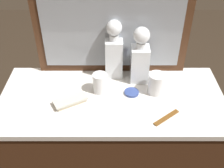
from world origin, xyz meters
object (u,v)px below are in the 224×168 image
crystal_decanter_center (140,60)px  silver_brush_far_left (70,101)px  crystal_tumbler_far_left (100,84)px  crystal_tumbler_rear (156,84)px  tortoiseshell_comb (166,118)px  crystal_decanter_right (114,54)px  porcelain_dish (132,93)px

crystal_decanter_center → silver_brush_far_left: size_ratio=1.77×
crystal_tumbler_far_left → silver_brush_far_left: 0.17m
crystal_tumbler_rear → tortoiseshell_comb: crystal_tumbler_rear is taller
crystal_decanter_right → tortoiseshell_comb: 0.42m
crystal_decanter_center → tortoiseshell_comb: 0.32m
crystal_decanter_center → porcelain_dish: 0.17m
crystal_tumbler_rear → crystal_tumbler_far_left: bearing=178.2°
crystal_decanter_center → crystal_decanter_right: bearing=161.1°
crystal_decanter_right → silver_brush_far_left: bearing=-131.6°
crystal_tumbler_far_left → silver_brush_far_left: crystal_tumbler_far_left is taller
crystal_tumbler_rear → crystal_decanter_right: bearing=143.5°
crystal_decanter_center → porcelain_dish: bearing=-109.9°
crystal_tumbler_rear → tortoiseshell_comb: 0.19m
crystal_decanter_center → silver_brush_far_left: bearing=-150.7°
crystal_tumbler_far_left → tortoiseshell_comb: 0.35m
crystal_decanter_right → tortoiseshell_comb: crystal_decanter_right is taller
crystal_decanter_right → crystal_decanter_center: crystal_decanter_right is taller
crystal_decanter_center → crystal_tumbler_far_left: bearing=-153.5°
crystal_tumbler_rear → porcelain_dish: bearing=-175.0°
crystal_decanter_right → crystal_tumbler_rear: size_ratio=2.94×
crystal_tumbler_rear → silver_brush_far_left: (-0.41, -0.08, -0.04)m
crystal_tumbler_far_left → tortoiseshell_comb: (0.30, -0.19, -0.04)m
crystal_decanter_right → silver_brush_far_left: (-0.20, -0.23, -0.11)m
crystal_tumbler_far_left → crystal_decanter_right: bearing=64.5°
crystal_decanter_center → crystal_tumbler_rear: bearing=-54.7°
crystal_decanter_right → silver_brush_far_left: size_ratio=1.86×
crystal_decanter_right → crystal_tumbler_rear: bearing=-36.5°
crystal_decanter_right → silver_brush_far_left: crystal_decanter_right is taller
crystal_decanter_center → crystal_tumbler_far_left: crystal_decanter_center is taller
crystal_decanter_center → tortoiseshell_comb: crystal_decanter_center is taller
crystal_decanter_right → crystal_tumbler_far_left: (-0.07, -0.14, -0.08)m
crystal_tumbler_rear → crystal_decanter_center: bearing=125.3°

